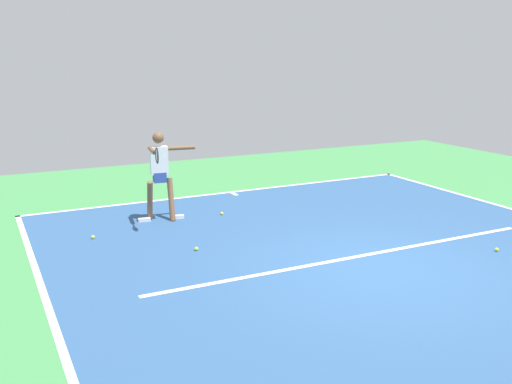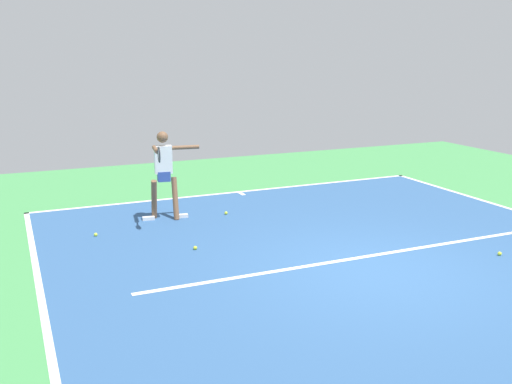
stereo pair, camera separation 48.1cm
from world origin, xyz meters
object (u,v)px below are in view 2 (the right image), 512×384
object	(u,v)px
tennis_player	(164,169)
tennis_ball_far_corner	(195,248)
tennis_ball_by_sideline	(500,254)
tennis_ball_near_service_line	(226,213)
tennis_ball_by_baseline	(96,235)

from	to	relation	value
tennis_player	tennis_ball_far_corner	distance (m)	2.25
tennis_ball_by_sideline	tennis_ball_near_service_line	xyz separation A→B (m)	(3.27, -4.14, 0.00)
tennis_player	tennis_ball_near_service_line	bearing A→B (deg)	-179.30
tennis_ball_by_sideline	tennis_ball_by_baseline	bearing A→B (deg)	-31.94
tennis_ball_far_corner	tennis_ball_by_sideline	distance (m)	5.07
tennis_ball_by_baseline	tennis_ball_near_service_line	bearing A→B (deg)	-171.11
tennis_ball_far_corner	tennis_ball_by_sideline	world-z (taller)	same
tennis_player	tennis_ball_near_service_line	distance (m)	1.59
tennis_player	tennis_ball_by_baseline	xyz separation A→B (m)	(1.47, 0.58, -0.99)
tennis_player	tennis_ball_by_sideline	distance (m)	6.31
tennis_ball_by_sideline	tennis_ball_by_baseline	distance (m)	7.04
tennis_player	tennis_ball_by_baseline	bearing A→B (deg)	29.71
tennis_player	tennis_ball_by_sideline	bearing A→B (deg)	144.37
tennis_ball_far_corner	tennis_ball_by_baseline	size ratio (longest dim) A/B	1.00
tennis_ball_by_baseline	tennis_player	bearing A→B (deg)	-158.36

